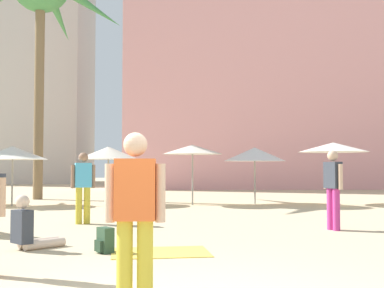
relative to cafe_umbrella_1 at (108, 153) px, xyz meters
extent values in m
cube|color=pink|center=(11.33, 16.73, 7.58)|extent=(24.35, 9.52, 19.05)
cube|color=#BCB7AD|center=(-12.94, 26.68, 12.47)|extent=(14.45, 8.77, 28.82)
cylinder|color=brown|center=(-3.53, 3.27, 2.89)|extent=(0.42, 0.42, 9.65)
cone|color=#428447|center=(-1.46, 3.64, 6.83)|extent=(3.24, 1.14, 2.26)
cone|color=#428447|center=(-3.24, 5.37, 6.86)|extent=(1.01, 3.26, 2.22)
cylinder|color=gray|center=(0.00, 0.00, -0.85)|extent=(0.06, 0.06, 2.18)
cone|color=beige|center=(0.00, 0.00, 0.00)|extent=(2.28, 2.28, 0.47)
cylinder|color=gray|center=(3.16, -0.13, -0.82)|extent=(0.06, 0.06, 2.25)
cone|color=beige|center=(3.16, -0.13, 0.13)|extent=(2.27, 2.27, 0.35)
cylinder|color=gray|center=(8.56, 0.06, -0.77)|extent=(0.06, 0.06, 2.35)
cone|color=white|center=(8.56, 0.06, 0.23)|extent=(2.67, 2.67, 0.36)
cylinder|color=gray|center=(-3.45, -0.35, -0.85)|extent=(0.06, 0.06, 2.17)
cone|color=white|center=(-3.45, -0.35, -0.01)|extent=(2.52, 2.52, 0.48)
cylinder|color=gray|center=(5.58, 0.35, -0.86)|extent=(0.06, 0.06, 2.17)
cone|color=white|center=(5.58, 0.35, -0.03)|extent=(2.39, 2.39, 0.53)
cube|color=#F4CC4C|center=(2.33, -10.48, -1.93)|extent=(1.72, 1.26, 0.01)
cube|color=#2D4A32|center=(1.42, -10.47, -1.73)|extent=(0.32, 0.35, 0.42)
cube|color=#243B28|center=(1.32, -10.54, -1.82)|extent=(0.17, 0.21, 0.18)
cylinder|color=gold|center=(2.10, -13.86, -1.49)|extent=(0.16, 0.16, 0.90)
cylinder|color=gold|center=(2.30, -13.86, -1.49)|extent=(0.16, 0.16, 0.90)
cube|color=orange|center=(2.20, -13.86, -0.74)|extent=(0.40, 0.22, 0.61)
sphere|color=#D1A889|center=(2.20, -13.86, -0.30)|extent=(0.24, 0.24, 0.24)
cylinder|color=#D1A889|center=(1.95, -13.86, -0.78)|extent=(0.10, 0.10, 0.58)
cylinder|color=#D1A889|center=(2.45, -13.86, -0.78)|extent=(0.10, 0.10, 0.58)
cylinder|color=#B7337F|center=(6.15, -7.73, -1.47)|extent=(0.21, 0.21, 0.94)
cylinder|color=#B7337F|center=(6.08, -7.55, -1.47)|extent=(0.21, 0.21, 0.94)
cube|color=#333842|center=(6.12, -7.64, -0.70)|extent=(0.36, 0.45, 0.60)
sphere|color=#D1A889|center=(6.12, -7.64, -0.27)|extent=(0.31, 0.31, 0.24)
cylinder|color=#D1A889|center=(6.21, -7.87, -0.74)|extent=(0.13, 0.13, 0.57)
cylinder|color=#D1A889|center=(6.02, -7.41, -0.74)|extent=(0.13, 0.13, 0.57)
cylinder|color=gold|center=(0.15, -6.28, -1.49)|extent=(0.20, 0.20, 0.91)
cylinder|color=gold|center=(0.34, -6.22, -1.49)|extent=(0.20, 0.20, 0.91)
cube|color=#4CB2DB|center=(0.25, -6.25, -0.73)|extent=(0.45, 0.33, 0.61)
sphere|color=#936B51|center=(0.25, -6.25, -0.28)|extent=(0.30, 0.30, 0.24)
cylinder|color=#936B51|center=(0.01, -6.32, -0.76)|extent=(0.13, 0.13, 0.58)
cylinder|color=#936B51|center=(0.48, -6.17, -0.76)|extent=(0.13, 0.13, 0.58)
cylinder|color=beige|center=(0.15, -9.84, -1.86)|extent=(0.65, 0.64, 0.16)
cylinder|color=beige|center=(0.29, -9.98, -1.86)|extent=(0.65, 0.64, 0.16)
cube|color=#333842|center=(-0.04, -10.18, -1.54)|extent=(0.44, 0.44, 0.57)
sphere|color=beige|center=(-0.04, -10.18, -1.12)|extent=(0.34, 0.34, 0.24)
cylinder|color=tan|center=(0.34, -12.30, -0.91)|extent=(0.14, 0.14, 0.50)
camera|label=1|loc=(2.62, -18.82, -0.52)|focal=46.72mm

